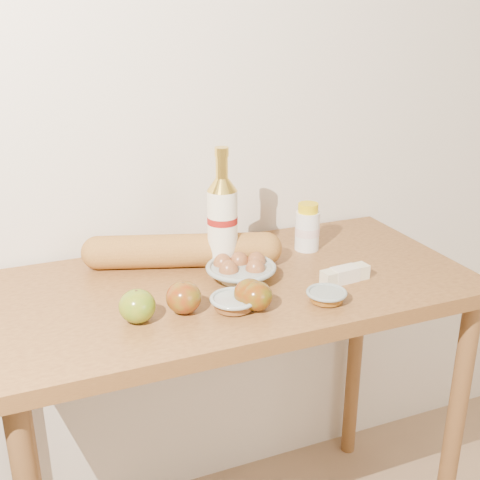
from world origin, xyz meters
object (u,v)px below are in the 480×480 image
(bourbon_bottle, at_px, (222,221))
(egg_bowl, at_px, (241,270))
(cream_bottle, at_px, (307,228))
(baguette, at_px, (183,251))
(table, at_px, (236,323))

(bourbon_bottle, height_order, egg_bowl, bourbon_bottle)
(egg_bowl, bearing_deg, bourbon_bottle, 99.75)
(cream_bottle, bearing_deg, baguette, -176.25)
(egg_bowl, bearing_deg, table, -178.51)
(cream_bottle, xyz_separation_m, egg_bowl, (-0.25, -0.12, -0.04))
(table, height_order, egg_bowl, egg_bowl)
(bourbon_bottle, bearing_deg, table, -109.12)
(cream_bottle, bearing_deg, egg_bowl, -148.08)
(egg_bowl, bearing_deg, cream_bottle, 25.43)
(bourbon_bottle, distance_m, baguette, 0.14)
(egg_bowl, relative_size, baguette, 0.41)
(table, relative_size, baguette, 2.25)
(table, distance_m, bourbon_bottle, 0.27)
(table, height_order, cream_bottle, cream_bottle)
(table, height_order, bourbon_bottle, bourbon_bottle)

